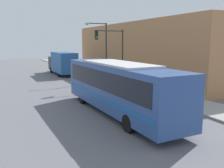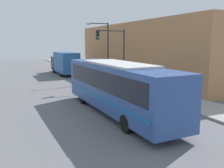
% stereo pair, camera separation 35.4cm
% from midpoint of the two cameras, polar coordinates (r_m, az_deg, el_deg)
% --- Properties ---
extents(ground_plane, '(120.00, 120.00, 0.00)m').
position_cam_midpoint_polar(ground_plane, '(15.87, 2.95, -7.72)').
color(ground_plane, slate).
extents(sidewalk, '(3.29, 70.00, 0.15)m').
position_cam_midpoint_polar(sidewalk, '(36.19, -3.75, 2.19)').
color(sidewalk, gray).
rests_on(sidewalk, ground_plane).
extents(building_facade, '(6.00, 30.01, 7.14)m').
position_cam_midpoint_polar(building_facade, '(34.44, 5.98, 7.62)').
color(building_facade, '#B27A4C').
rests_on(building_facade, ground_plane).
extents(city_bus, '(2.84, 12.08, 3.41)m').
position_cam_midpoint_polar(city_bus, '(16.30, 0.80, -0.15)').
color(city_bus, '#2D4C8C').
rests_on(city_bus, ground_plane).
extents(delivery_truck, '(2.37, 8.28, 3.27)m').
position_cam_midpoint_polar(delivery_truck, '(37.01, -11.55, 4.82)').
color(delivery_truck, '#265999').
rests_on(delivery_truck, ground_plane).
extents(fire_hydrant, '(0.26, 0.34, 0.72)m').
position_cam_midpoint_polar(fire_hydrant, '(21.26, 10.55, -2.00)').
color(fire_hydrant, red).
rests_on(fire_hydrant, sidewalk).
extents(traffic_light_pole, '(3.28, 0.35, 5.86)m').
position_cam_midpoint_polar(traffic_light_pole, '(26.43, -0.00, 8.32)').
color(traffic_light_pole, '#2D2D2D').
rests_on(traffic_light_pole, sidewalk).
extents(parking_meter, '(0.14, 0.14, 1.42)m').
position_cam_midpoint_polar(parking_meter, '(24.11, 5.52, 0.92)').
color(parking_meter, '#2D2D2D').
rests_on(parking_meter, sidewalk).
extents(street_lamp, '(2.83, 0.28, 6.84)m').
position_cam_midpoint_polar(street_lamp, '(30.78, -2.35, 8.74)').
color(street_lamp, '#2D2D2D').
rests_on(street_lamp, sidewalk).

